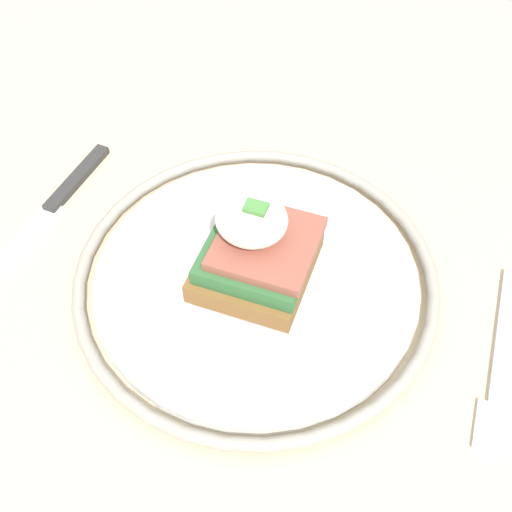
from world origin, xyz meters
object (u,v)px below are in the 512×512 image
object	(u,v)px
plate	(256,278)
fork	(499,363)
sandwich	(257,248)
knife	(52,207)

from	to	relation	value
plate	fork	size ratio (longest dim) A/B	1.82
sandwich	knife	size ratio (longest dim) A/B	0.46
plate	knife	distance (m)	0.19
sandwich	fork	xyz separation A→B (m)	(-0.19, 0.01, -0.04)
knife	fork	bearing A→B (deg)	176.39
plate	sandwich	bearing A→B (deg)	-87.51
plate	sandwich	size ratio (longest dim) A/B	3.16
sandwich	knife	distance (m)	0.20
sandwich	plate	bearing A→B (deg)	92.49
knife	sandwich	bearing A→B (deg)	176.09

